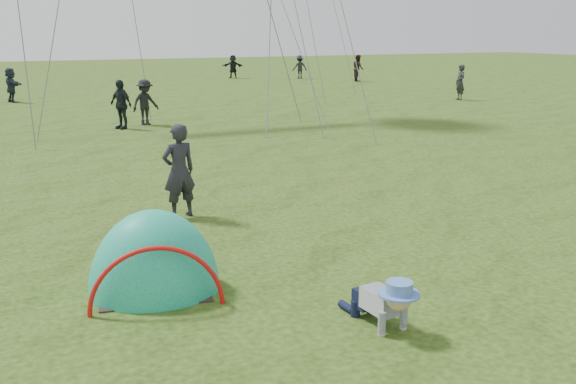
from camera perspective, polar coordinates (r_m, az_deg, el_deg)
name	(u,v)px	position (r m, az deg, el deg)	size (l,w,h in m)	color
ground	(355,308)	(7.90, 5.94, -10.18)	(140.00, 140.00, 0.00)	#17390A
crawling_toddler	(385,300)	(7.33, 8.59, -9.51)	(0.58, 0.83, 0.64)	black
popup_tent	(155,291)	(8.50, -11.70, -8.58)	(1.66, 1.36, 2.14)	#118689
standing_adult	(179,171)	(11.46, -9.67, 1.85)	(0.61, 0.40, 1.68)	black
crowd_person_0	(460,82)	(32.07, 15.06, 9.39)	(0.61, 0.40, 1.67)	#232428
crowd_person_3	(145,102)	(23.22, -12.58, 7.78)	(1.03, 0.59, 1.59)	black
crowd_person_5	(11,85)	(32.59, -23.39, 8.72)	(1.47, 0.47, 1.58)	#232A3B
crowd_person_7	(358,68)	(42.74, 6.25, 10.90)	(0.84, 0.65, 1.72)	black
crowd_person_8	(121,104)	(22.49, -14.64, 7.55)	(0.97, 0.40, 1.65)	black
crowd_person_9	(300,67)	(45.02, 1.05, 11.06)	(1.02, 0.59, 1.58)	black
crowd_person_11	(233,67)	(45.50, -4.92, 11.05)	(1.48, 0.47, 1.60)	black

